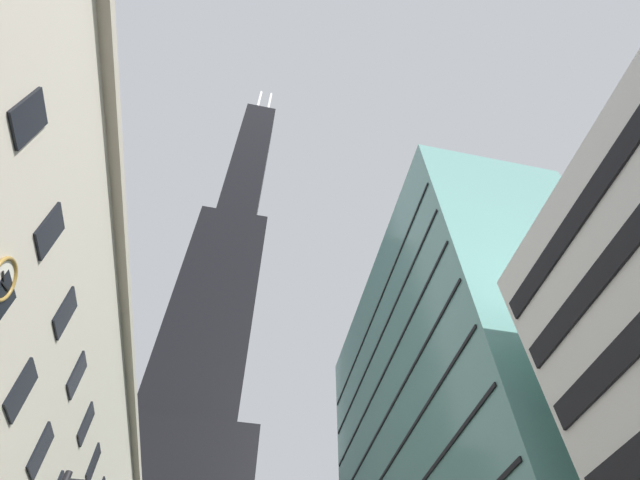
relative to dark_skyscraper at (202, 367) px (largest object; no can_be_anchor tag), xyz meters
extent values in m
cube|color=#B2A893|center=(-0.42, -54.10, -40.90)|extent=(0.70, 61.38, 0.60)
cube|color=black|center=(-0.62, -70.79, -52.28)|extent=(0.14, 1.40, 2.20)
cube|color=black|center=(-0.62, -65.79, -52.28)|extent=(0.14, 1.40, 2.20)
cube|color=black|center=(-0.62, -80.79, -48.08)|extent=(0.14, 1.40, 2.20)
cube|color=black|center=(-0.62, -75.79, -48.08)|extent=(0.14, 1.40, 2.20)
cube|color=black|center=(-0.62, -70.79, -48.08)|extent=(0.14, 1.40, 2.20)
cube|color=black|center=(-0.62, -65.79, -48.08)|extent=(0.14, 1.40, 2.20)
cube|color=black|center=(-0.62, -60.79, -48.08)|extent=(0.14, 1.40, 2.20)
cube|color=black|center=(-0.62, -55.79, -48.08)|extent=(0.14, 1.40, 2.20)
torus|color=olive|center=(-0.55, -76.38, -51.56)|extent=(0.15, 1.62, 1.62)
cylinder|color=silver|center=(-0.59, -76.38, -51.56)|extent=(0.05, 1.40, 1.40)
cube|color=black|center=(-0.52, -76.56, -51.58)|extent=(0.03, 0.42, 0.14)
cube|color=black|center=(-0.52, -76.10, -51.64)|extent=(0.03, 0.61, 0.24)
cube|color=black|center=(0.00, 0.00, 13.39)|extent=(18.55, 18.55, 65.74)
cube|color=black|center=(0.00, 0.00, 87.34)|extent=(11.92, 11.92, 82.18)
cylinder|color=silver|center=(-2.38, 0.00, 143.26)|extent=(1.20, 1.20, 29.65)
cylinder|color=silver|center=(2.38, 0.00, 143.26)|extent=(1.20, 1.20, 29.65)
cube|color=black|center=(21.28, -80.16, -49.68)|extent=(0.16, 12.46, 1.10)
cube|color=black|center=(21.28, -80.16, -46.68)|extent=(0.16, 12.46, 1.10)
cube|color=slate|center=(28.63, -53.23, -43.53)|extent=(14.60, 35.42, 42.31)
cube|color=black|center=(21.29, -53.23, -44.68)|extent=(0.12, 34.42, 0.24)
cube|color=black|center=(21.29, -53.23, -40.68)|extent=(0.12, 34.42, 0.24)
cube|color=black|center=(21.29, -53.23, -36.68)|extent=(0.12, 34.42, 0.24)
cube|color=black|center=(21.29, -53.23, -32.68)|extent=(0.12, 34.42, 0.24)
cube|color=black|center=(21.29, -53.23, -28.68)|extent=(0.12, 34.42, 0.24)
camera|label=1|loc=(7.82, -89.53, -63.40)|focal=26.49mm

